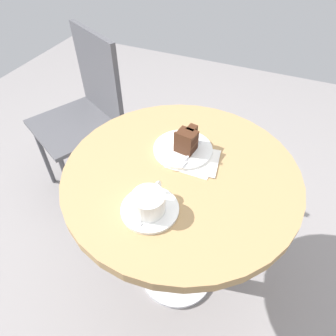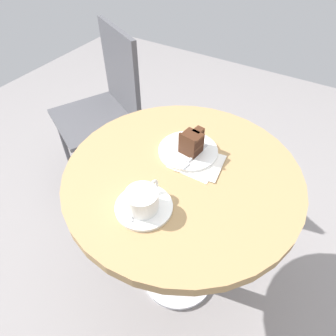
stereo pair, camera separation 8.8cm
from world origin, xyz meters
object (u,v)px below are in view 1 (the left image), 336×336
cake_plate (183,149)px  cafe_chair (87,107)px  teaspoon (132,209)px  napkin (195,160)px  fork (187,157)px  coffee_cup (149,202)px  saucer (150,209)px  cake_slice (187,140)px

cake_plate → cafe_chair: cafe_chair is taller
teaspoon → cafe_chair: cafe_chair is taller
napkin → cake_plate: bearing=62.5°
cake_plate → fork: bearing=-143.1°
coffee_cup → fork: size_ratio=0.83×
napkin → cafe_chair: cafe_chair is taller
saucer → napkin: saucer is taller
teaspoon → fork: (0.25, -0.07, 0.00)m
cake_slice → cafe_chair: (0.30, 0.64, -0.22)m
saucer → cake_plate: cake_plate is taller
cake_plate → cake_slice: size_ratio=2.26×
coffee_cup → teaspoon: (-0.02, 0.04, -0.03)m
fork → teaspoon: bearing=-6.2°
saucer → cafe_chair: size_ratio=0.19×
coffee_cup → cake_slice: cake_slice is taller
saucer → fork: 0.23m
saucer → fork: size_ratio=1.10×
coffee_cup → teaspoon: bearing=114.4°
coffee_cup → cake_plate: bearing=1.6°
coffee_cup → fork: 0.23m
coffee_cup → napkin: 0.25m
cafe_chair → cake_plate: bearing=1.3°
saucer → coffee_cup: (-0.00, -0.00, 0.04)m
saucer → teaspoon: 0.05m
teaspoon → cafe_chair: (0.59, 0.59, -0.18)m
cake_slice → cake_plate: bearing=92.3°
saucer → cake_slice: (0.27, -0.00, 0.04)m
teaspoon → cake_plate: (0.29, -0.04, -0.01)m
saucer → teaspoon: bearing=118.3°
coffee_cup → fork: coffee_cup is taller
saucer → cake_slice: bearing=-1.0°
cake_plate → napkin: bearing=-117.5°
teaspoon → napkin: bearing=-71.9°
cake_slice → napkin: bearing=-124.4°
teaspoon → cake_slice: (0.29, -0.05, 0.04)m
cake_slice → cafe_chair: size_ratio=0.10×
saucer → fork: fork is taller
cake_plate → cake_slice: bearing=-87.7°
saucer → napkin: bearing=-10.9°
cake_plate → fork: size_ratio=1.35×
coffee_cup → cake_plate: size_ratio=0.62×
teaspoon → cafe_chair: size_ratio=0.09×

